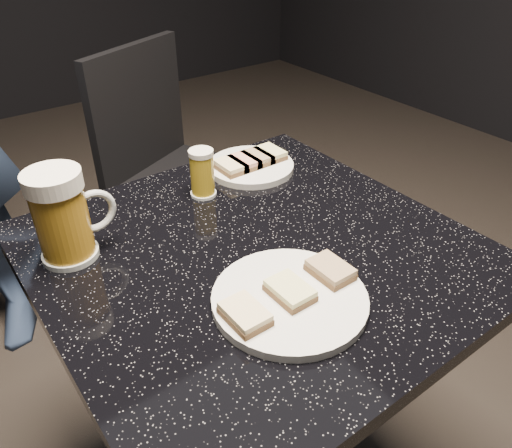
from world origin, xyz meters
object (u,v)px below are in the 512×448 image
(plate_large, at_px, (290,299))
(beer_mug, at_px, (63,216))
(table, at_px, (256,346))
(beer_tumbler, at_px, (202,173))
(chair, at_px, (173,165))
(plate_small, at_px, (251,166))

(plate_large, xyz_separation_m, beer_mug, (-0.22, 0.31, 0.07))
(table, distance_m, beer_tumbler, 0.36)
(plate_large, xyz_separation_m, beer_tumbler, (0.07, 0.35, 0.04))
(table, relative_size, beer_mug, 4.75)
(beer_tumbler, bearing_deg, chair, 68.88)
(beer_mug, bearing_deg, plate_small, 9.95)
(plate_large, relative_size, plate_small, 1.23)
(plate_small, bearing_deg, table, -124.46)
(plate_large, relative_size, table, 0.31)
(table, distance_m, chair, 0.85)
(plate_small, bearing_deg, chair, 81.02)
(plate_small, bearing_deg, beer_mug, -170.05)
(chair, bearing_deg, plate_small, -98.98)
(plate_small, bearing_deg, plate_large, -118.60)
(table, bearing_deg, beer_mug, 147.09)
(beer_tumbler, relative_size, chair, 0.11)
(plate_large, height_order, table, plate_large)
(plate_small, relative_size, chair, 0.22)
(plate_large, relative_size, beer_tumbler, 2.38)
(beer_tumbler, bearing_deg, table, -96.58)
(plate_small, height_order, beer_tumbler, beer_tumbler)
(plate_large, height_order, plate_small, same)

